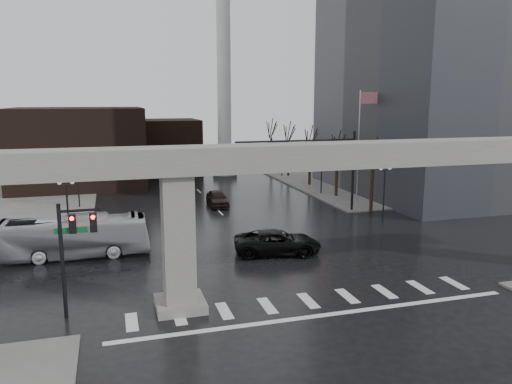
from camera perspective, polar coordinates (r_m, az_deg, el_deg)
ground at (r=29.50m, az=5.23°, el=-11.54°), size 160.00×160.00×0.00m
sidewalk_ne at (r=72.09m, az=13.98°, el=1.49°), size 28.00×36.00×0.15m
elevated_guideway at (r=28.15m, az=7.87°, el=1.88°), size 48.00×2.60×8.70m
office_tower at (r=64.77m, az=21.17°, el=18.71°), size 22.00×26.00×42.00m
building_far_left at (r=67.74m, az=-19.61°, el=4.82°), size 16.00×14.00×10.00m
building_far_mid at (r=78.12m, az=-10.34°, el=5.22°), size 10.00×10.00×8.00m
smokestack at (r=73.21m, az=-3.68°, el=12.34°), size 3.60×3.60×30.00m
signal_mast_arm at (r=48.44m, az=7.08°, el=4.27°), size 12.12×0.43×8.00m
signal_left_pole at (r=26.87m, az=-20.23°, el=-5.23°), size 2.30×0.30×6.00m
flagpole_assembly at (r=53.91m, az=11.96°, el=6.58°), size 2.06×0.12×12.00m
lamp_right_0 at (r=46.58m, az=14.47°, el=0.84°), size 1.22×0.32×5.11m
lamp_right_1 at (r=58.89m, az=7.51°, el=3.07°), size 1.22×0.32×5.11m
lamp_right_2 at (r=71.82m, az=2.99°, el=4.49°), size 1.22×0.32×5.11m
lamp_left_0 at (r=40.22m, az=-20.78°, el=-1.03°), size 1.22×0.32×5.11m
lamp_left_1 at (r=54.00m, az=-19.73°, el=1.86°), size 1.22×0.32×5.11m
lamp_left_2 at (r=67.87m, az=-19.11°, el=3.57°), size 1.22×0.32×5.11m
tree_right_0 at (r=50.62m, az=13.12°, el=0.87°), size 1.09×1.58×7.50m
tree_right_1 at (r=57.62m, az=9.23°, el=2.23°), size 1.09×1.61×7.67m
tree_right_2 at (r=64.84m, az=6.19°, el=3.29°), size 1.10×1.63×7.85m
tree_right_3 at (r=72.23m, az=3.75°, el=4.12°), size 1.11×1.66×8.02m
tree_right_4 at (r=79.74m, az=1.77°, el=4.80°), size 1.12×1.69×8.19m
pickup_truck at (r=36.33m, az=2.48°, el=-5.76°), size 6.73×4.09×1.74m
city_bus at (r=37.69m, az=-20.30°, el=-4.84°), size 10.77×2.80×2.98m
far_car at (r=52.43m, az=-4.45°, el=-0.73°), size 2.14×4.92×1.65m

